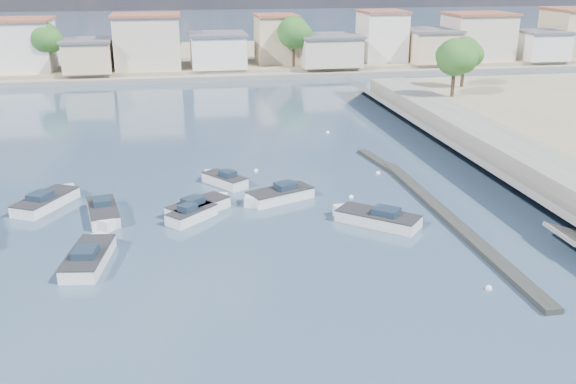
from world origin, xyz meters
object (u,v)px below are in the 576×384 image
at_px(motorboat_e, 49,201).
at_px(motorboat_h, 201,207).
at_px(motorboat_d, 277,196).
at_px(motorboat_c, 374,218).
at_px(motorboat_a, 90,257).
at_px(motorboat_g, 103,214).
at_px(motorboat_f, 223,180).
at_px(motorboat_b, 194,214).

distance_m(motorboat_e, motorboat_h, 11.55).
bearing_deg(motorboat_d, motorboat_c, -43.96).
height_order(motorboat_d, motorboat_h, same).
xyz_separation_m(motorboat_a, motorboat_g, (0.17, 7.08, 0.00)).
bearing_deg(motorboat_c, motorboat_e, 161.39).
distance_m(motorboat_f, motorboat_h, 6.22).
xyz_separation_m(motorboat_g, motorboat_h, (6.82, 0.19, -0.00)).
height_order(motorboat_c, motorboat_h, same).
height_order(motorboat_b, motorboat_e, same).
relative_size(motorboat_c, motorboat_d, 1.02).
bearing_deg(motorboat_e, motorboat_f, 11.09).
height_order(motorboat_b, motorboat_g, same).
bearing_deg(motorboat_h, motorboat_c, -20.54).
relative_size(motorboat_e, motorboat_f, 1.40).
xyz_separation_m(motorboat_c, motorboat_f, (-9.57, 10.23, -0.00)).
xyz_separation_m(motorboat_d, motorboat_h, (-5.78, -1.30, 0.00)).
height_order(motorboat_c, motorboat_e, same).
bearing_deg(motorboat_c, motorboat_h, 159.46).
height_order(motorboat_e, motorboat_h, same).
bearing_deg(motorboat_a, motorboat_f, 55.36).
bearing_deg(motorboat_c, motorboat_g, 167.27).
xyz_separation_m(motorboat_e, motorboat_h, (11.07, -3.29, 0.00)).
relative_size(motorboat_c, motorboat_h, 1.18).
bearing_deg(motorboat_e, motorboat_h, -16.53).
height_order(motorboat_f, motorboat_h, same).
distance_m(motorboat_b, motorboat_g, 6.38).
bearing_deg(motorboat_b, motorboat_d, 23.22).
bearing_deg(motorboat_g, motorboat_a, -91.40).
distance_m(motorboat_a, motorboat_f, 15.97).
height_order(motorboat_b, motorboat_f, same).
bearing_deg(motorboat_c, motorboat_b, 166.42).
distance_m(motorboat_a, motorboat_h, 10.09).
bearing_deg(motorboat_e, motorboat_a, -68.87).
height_order(motorboat_c, motorboat_d, same).
distance_m(motorboat_b, motorboat_f, 7.75).
height_order(motorboat_d, motorboat_g, same).
bearing_deg(motorboat_e, motorboat_d, -6.72).
bearing_deg(motorboat_a, motorboat_e, 111.13).
bearing_deg(motorboat_h, motorboat_e, 163.47).
relative_size(motorboat_g, motorboat_h, 1.18).
relative_size(motorboat_a, motorboat_d, 1.08).
xyz_separation_m(motorboat_d, motorboat_e, (-16.85, 1.99, 0.00)).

